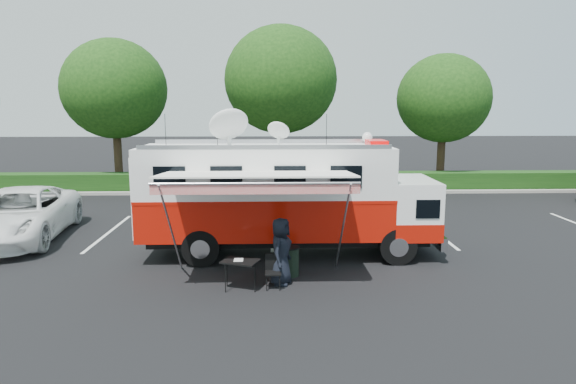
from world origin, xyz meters
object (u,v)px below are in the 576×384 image
at_px(command_truck, 286,196).
at_px(trash_bin, 290,261).
at_px(white_suv, 20,240).
at_px(folding_table, 240,262).

xyz_separation_m(command_truck, trash_bin, (0.05, -1.98, -1.45)).
bearing_deg(command_truck, white_suv, 167.30).
height_order(white_suv, trash_bin, white_suv).
bearing_deg(trash_bin, folding_table, -141.48).
relative_size(white_suv, trash_bin, 7.76).
relative_size(white_suv, folding_table, 6.01).
bearing_deg(command_truck, trash_bin, -88.55).
height_order(white_suv, folding_table, white_suv).
distance_m(command_truck, trash_bin, 2.46).
height_order(command_truck, folding_table, command_truck).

